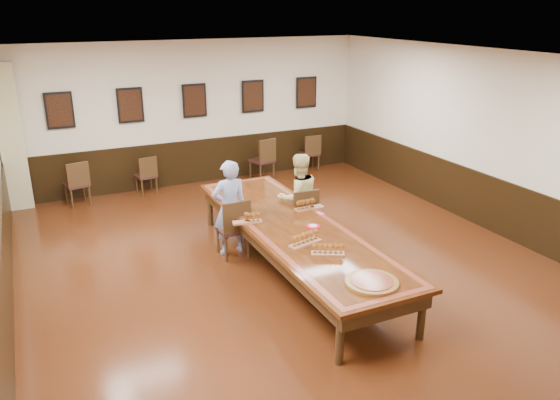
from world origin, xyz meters
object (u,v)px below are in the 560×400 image
conference_table (294,234)px  spare_chair_b (146,175)px  chair_man (233,227)px  chair_woman (301,215)px  spare_chair_a (76,183)px  spare_chair_c (262,159)px  spare_chair_d (309,152)px  carved_platter (372,282)px  person_woman (298,198)px  person_man (230,208)px

conference_table → spare_chair_b: bearing=105.0°
chair_man → chair_woman: size_ratio=1.00×
chair_woman → spare_chair_a: size_ratio=1.06×
conference_table → spare_chair_c: bearing=72.5°
spare_chair_a → spare_chair_d: bearing=169.7°
spare_chair_b → chair_man: bearing=89.6°
chair_man → conference_table: chair_man is taller
chair_woman → carved_platter: size_ratio=1.54×
chair_woman → spare_chair_b: (-1.85, 3.75, -0.07)m
chair_woman → spare_chair_b: size_ratio=1.17×
spare_chair_a → chair_man: bearing=107.2°
spare_chair_d → conference_table: spare_chair_d is taller
chair_woman → carved_platter: chair_woman is taller
spare_chair_a → conference_table: (2.69, -4.54, 0.14)m
chair_man → spare_chair_c: bearing=-120.8°
chair_man → chair_woman: (1.25, 0.01, -0.00)m
spare_chair_b → person_woman: person_woman is taller
person_woman → conference_table: 1.21m
chair_man → spare_chair_b: size_ratio=1.18×
chair_man → spare_chair_b: chair_man is taller
chair_woman → conference_table: chair_woman is taller
chair_woman → person_woman: bearing=-90.0°
spare_chair_c → spare_chair_b: bearing=-18.6°
conference_table → chair_man: bearing=125.3°
chair_woman → spare_chair_a: bearing=-45.6°
spare_chair_d → person_woman: (-2.20, -3.68, 0.32)m
spare_chair_a → person_man: person_man is taller
person_man → conference_table: 1.23m
spare_chair_a → person_woman: 4.82m
person_man → carved_platter: person_man is taller
spare_chair_c → person_woman: size_ratio=0.65×
person_woman → spare_chair_b: bearing=-60.9°
spare_chair_d → spare_chair_a: bearing=5.2°
chair_woman → spare_chair_a: chair_woman is taller
spare_chair_a → spare_chair_c: (4.11, -0.04, 0.03)m
carved_platter → spare_chair_a: bearing=112.4°
person_man → spare_chair_c: bearing=-121.6°
person_woman → conference_table: (-0.60, -1.04, -0.17)m
conference_table → spare_chair_d: bearing=59.3°
person_man → person_woman: person_man is taller
spare_chair_d → carved_platter: 7.31m
spare_chair_d → person_woman: 4.30m
spare_chair_d → spare_chair_c: bearing=12.4°
chair_woman → carved_platter: bearing=80.9°
spare_chair_d → person_man: size_ratio=0.57×
person_woman → spare_chair_c: bearing=-101.2°
spare_chair_a → carved_platter: spare_chair_a is taller
spare_chair_a → conference_table: bearing=108.5°
spare_chair_a → conference_table: spare_chair_a is taller
spare_chair_b → person_man: 3.72m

